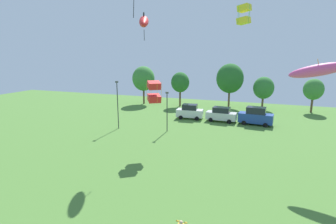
# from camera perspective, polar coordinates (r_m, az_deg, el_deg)

# --- Properties ---
(kite_flying_1) EXTENTS (1.10, 1.07, 1.47)m
(kite_flying_1) POSITION_cam_1_polar(r_m,az_deg,el_deg) (21.73, 16.21, 19.72)
(kite_flying_1) COLOR yellow
(kite_flying_3) EXTENTS (2.54, 4.34, 2.85)m
(kite_flying_3) POSITION_cam_1_polar(r_m,az_deg,el_deg) (27.75, -5.26, 19.05)
(kite_flying_3) COLOR red
(kite_flying_5) EXTENTS (1.77, 1.80, 2.25)m
(kite_flying_5) POSITION_cam_1_polar(r_m,az_deg,el_deg) (27.16, -3.05, 4.43)
(kite_flying_5) COLOR red
(kite_flying_7) EXTENTS (4.74, 1.52, 1.97)m
(kite_flying_7) POSITION_cam_1_polar(r_m,az_deg,el_deg) (25.14, 29.91, 7.90)
(kite_flying_7) COLOR #E54C93
(parked_car_leftmost) EXTENTS (4.30, 2.31, 2.32)m
(parked_car_leftmost) POSITION_cam_1_polar(r_m,az_deg,el_deg) (41.78, 4.76, 0.08)
(parked_car_leftmost) COLOR silver
(parked_car_leftmost) RESTS_ON ground
(parked_car_second_from_left) EXTENTS (4.61, 2.21, 2.22)m
(parked_car_second_from_left) POSITION_cam_1_polar(r_m,az_deg,el_deg) (40.73, 11.52, -0.51)
(parked_car_second_from_left) COLOR silver
(parked_car_second_from_left) RESTS_ON ground
(parked_car_third_from_left) EXTENTS (4.93, 2.34, 2.62)m
(parked_car_third_from_left) POSITION_cam_1_polar(r_m,az_deg,el_deg) (40.09, 18.56, -0.87)
(parked_car_third_from_left) COLOR #234299
(parked_car_third_from_left) RESTS_ON ground
(light_post_0) EXTENTS (0.36, 0.20, 6.57)m
(light_post_0) POSITION_cam_1_polar(r_m,az_deg,el_deg) (36.27, -10.92, 2.11)
(light_post_0) COLOR #2D2D33
(light_post_0) RESTS_ON ground
(light_post_1) EXTENTS (0.36, 0.20, 5.33)m
(light_post_1) POSITION_cam_1_polar(r_m,az_deg,el_deg) (34.27, -0.21, 0.66)
(light_post_1) COLOR #2D2D33
(light_post_1) RESTS_ON ground
(treeline_tree_0) EXTENTS (4.57, 4.57, 7.73)m
(treeline_tree_0) POSITION_cam_1_polar(r_m,az_deg,el_deg) (54.33, -5.36, 7.24)
(treeline_tree_0) COLOR brown
(treeline_tree_0) RESTS_ON ground
(treeline_tree_1) EXTENTS (3.56, 3.56, 6.69)m
(treeline_tree_1) POSITION_cam_1_polar(r_m,az_deg,el_deg) (51.49, 2.67, 6.45)
(treeline_tree_1) COLOR brown
(treeline_tree_1) RESTS_ON ground
(treeline_tree_2) EXTENTS (5.11, 5.11, 8.39)m
(treeline_tree_2) POSITION_cam_1_polar(r_m,az_deg,el_deg) (51.65, 13.33, 7.12)
(treeline_tree_2) COLOR brown
(treeline_tree_2) RESTS_ON ground
(treeline_tree_3) EXTENTS (3.70, 3.70, 6.07)m
(treeline_tree_3) POSITION_cam_1_polar(r_m,az_deg,el_deg) (51.46, 20.09, 4.94)
(treeline_tree_3) COLOR brown
(treeline_tree_3) RESTS_ON ground
(treeline_tree_4) EXTENTS (3.36, 3.36, 5.94)m
(treeline_tree_4) POSITION_cam_1_polar(r_m,az_deg,el_deg) (52.38, 29.12, 4.31)
(treeline_tree_4) COLOR brown
(treeline_tree_4) RESTS_ON ground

